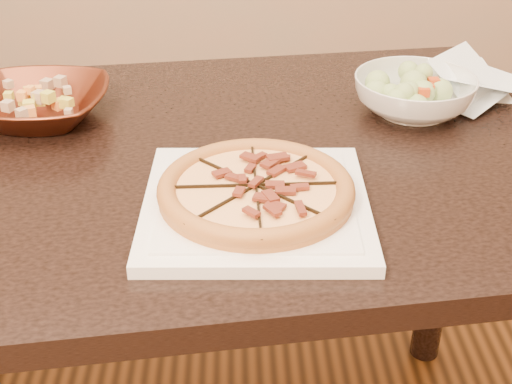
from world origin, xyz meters
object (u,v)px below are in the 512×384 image
(bronze_bowl, at_px, (39,105))
(salad_bowl, at_px, (414,95))
(plate, at_px, (256,204))
(dining_table, at_px, (184,214))
(pizza, at_px, (256,190))

(bronze_bowl, xyz_separation_m, salad_bowl, (0.64, 0.01, 0.00))
(plate, distance_m, bronze_bowl, 0.47)
(plate, bearing_deg, dining_table, 122.98)
(dining_table, distance_m, bronze_bowl, 0.31)
(dining_table, xyz_separation_m, plate, (0.11, -0.17, 0.12))
(plate, xyz_separation_m, bronze_bowl, (-0.36, 0.30, 0.02))
(dining_table, xyz_separation_m, bronze_bowl, (-0.25, 0.13, 0.14))
(plate, distance_m, pizza, 0.02)
(bronze_bowl, relative_size, salad_bowl, 1.11)
(plate, relative_size, bronze_bowl, 1.34)
(plate, bearing_deg, salad_bowl, 47.82)
(salad_bowl, bearing_deg, bronze_bowl, -178.96)
(dining_table, height_order, plate, plate)
(plate, bearing_deg, pizza, 155.25)
(plate, bearing_deg, bronze_bowl, 139.84)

